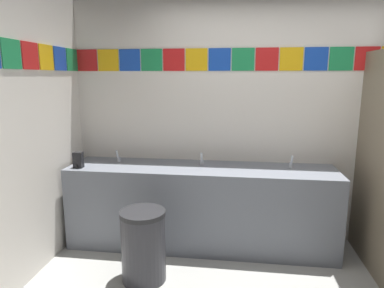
# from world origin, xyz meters

# --- Properties ---
(wall_back) EXTENTS (4.31, 0.09, 2.54)m
(wall_back) POSITION_xyz_m (0.00, 1.52, 1.27)
(wall_back) COLOR silver
(wall_back) RESTS_ON ground_plane
(vanity_counter) EXTENTS (2.70, 0.60, 0.84)m
(vanity_counter) POSITION_xyz_m (-0.75, 1.18, 0.43)
(vanity_counter) COLOR slate
(vanity_counter) RESTS_ON ground_plane
(faucet_left) EXTENTS (0.04, 0.10, 0.14)m
(faucet_left) POSITION_xyz_m (-1.65, 1.27, 0.90)
(faucet_left) COLOR silver
(faucet_left) RESTS_ON vanity_counter
(faucet_center) EXTENTS (0.04, 0.10, 0.14)m
(faucet_center) POSITION_xyz_m (-0.75, 1.27, 0.90)
(faucet_center) COLOR silver
(faucet_center) RESTS_ON vanity_counter
(faucet_right) EXTENTS (0.04, 0.10, 0.14)m
(faucet_right) POSITION_xyz_m (0.15, 1.27, 0.90)
(faucet_right) COLOR silver
(faucet_right) RESTS_ON vanity_counter
(soap_dispenser) EXTENTS (0.09, 0.09, 0.16)m
(soap_dispenser) POSITION_xyz_m (-1.97, 1.00, 0.92)
(soap_dispenser) COLOR black
(soap_dispenser) RESTS_ON vanity_counter
(trash_bin) EXTENTS (0.39, 0.39, 0.63)m
(trash_bin) POSITION_xyz_m (-1.17, 0.48, 0.32)
(trash_bin) COLOR #333338
(trash_bin) RESTS_ON ground_plane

